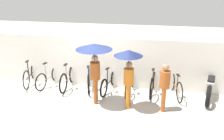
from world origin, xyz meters
TOP-DOWN VIEW (x-y plane):
  - ground_plane at (0.00, 0.00)m, footprint 30.00×30.00m
  - back_wall at (0.00, 1.74)m, footprint 14.68×0.12m
  - parked_bicycle_0 at (-2.76, 1.42)m, footprint 0.50×1.73m
  - parked_bicycle_1 at (-1.97, 1.39)m, footprint 0.50×1.67m
  - parked_bicycle_2 at (-1.18, 1.34)m, footprint 0.44×1.77m
  - parked_bicycle_3 at (-0.40, 1.37)m, footprint 0.57×1.67m
  - parked_bicycle_4 at (0.39, 1.33)m, footprint 0.48×1.76m
  - parked_bicycle_5 at (1.18, 1.33)m, footprint 0.44×1.74m
  - parked_bicycle_6 at (1.97, 1.39)m, footprint 0.44×1.75m
  - parked_bicycle_7 at (2.75, 1.34)m, footprint 0.51×1.70m
  - pedestrian_leading at (0.14, 0.24)m, footprint 1.13×1.13m
  - pedestrian_center at (1.21, 0.13)m, footprint 0.86×0.86m
  - pedestrian_trailing at (2.32, 0.21)m, footprint 0.32×0.32m
  - motorcycle at (3.92, 1.40)m, footprint 0.79×2.13m

SIDE VIEW (x-z plane):
  - ground_plane at x=0.00m, z-range 0.00..0.00m
  - parked_bicycle_4 at x=0.39m, z-range -0.17..0.88m
  - parked_bicycle_1 at x=-1.97m, z-range -0.18..0.91m
  - parked_bicycle_5 at x=1.18m, z-range -0.18..0.93m
  - parked_bicycle_7 at x=2.75m, z-range -0.12..0.87m
  - parked_bicycle_3 at x=-0.40m, z-range -0.17..0.94m
  - parked_bicycle_0 at x=-2.76m, z-range -0.11..0.88m
  - parked_bicycle_2 at x=-1.18m, z-range -0.16..0.93m
  - parked_bicycle_6 at x=1.97m, z-range -0.10..0.90m
  - motorcycle at x=3.92m, z-range -0.06..0.87m
  - pedestrian_trailing at x=2.32m, z-range 0.12..1.66m
  - back_wall at x=0.00m, z-range 0.00..1.90m
  - pedestrian_center at x=1.21m, z-range 0.50..2.44m
  - pedestrian_leading at x=0.14m, z-range 0.64..2.70m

